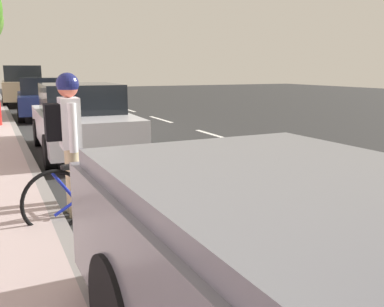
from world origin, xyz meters
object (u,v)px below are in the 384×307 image
parked_sedan_dark_blue_second (43,98)px  parked_sedan_silver_mid (81,119)px  bicycle_at_curb (96,192)px  parked_suv_tan_nearest (23,85)px  cyclist_with_backpack (67,129)px

parked_sedan_dark_blue_second → parked_sedan_silver_mid: bearing=89.7°
parked_sedan_silver_mid → bicycle_at_curb: 4.61m
parked_sedan_silver_mid → bicycle_at_curb: parked_sedan_silver_mid is taller
parked_suv_tan_nearest → bicycle_at_curb: size_ratio=2.72×
parked_sedan_dark_blue_second → cyclist_with_backpack: bearing=85.3°
parked_suv_tan_nearest → cyclist_with_backpack: bearing=87.7°
parked_sedan_dark_blue_second → bicycle_at_curb: (0.74, 12.19, -0.36)m
bicycle_at_curb → parked_suv_tan_nearest: bearing=-91.5°
cyclist_with_backpack → parked_sedan_silver_mid: bearing=-102.8°
parked_suv_tan_nearest → cyclist_with_backpack: size_ratio=2.66×
bicycle_at_curb → cyclist_with_backpack: size_ratio=0.98×
parked_suv_tan_nearest → cyclist_with_backpack: parked_suv_tan_nearest is taller
parked_suv_tan_nearest → cyclist_with_backpack: (0.72, 18.20, 0.08)m
parked_sedan_dark_blue_second → cyclist_with_backpack: 11.78m
parked_sedan_silver_mid → cyclist_with_backpack: cyclist_with_backpack is taller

